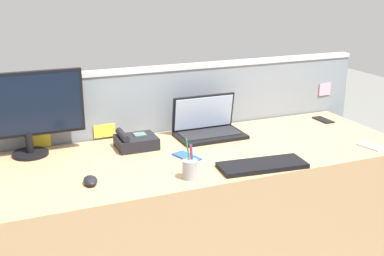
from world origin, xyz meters
TOP-DOWN VIEW (x-y plane):
  - desk at (0.00, 0.00)m, footprint 2.23×0.79m
  - cubicle_divider at (-0.00, 0.44)m, footprint 2.52×0.07m
  - desktop_monitor at (-0.78, 0.30)m, footprint 0.56×0.18m
  - laptop at (0.17, 0.24)m, footprint 0.37×0.24m
  - desk_phone at (-0.26, 0.20)m, footprint 0.21×0.17m
  - keyboard_main at (0.22, -0.29)m, footprint 0.43×0.20m
  - computer_mouse_right_hand at (-0.57, -0.17)m, footprint 0.07×0.10m
  - pen_cup at (-0.15, -0.28)m, footprint 0.07×0.07m
  - cell_phone_blue_case at (-0.06, -0.04)m, footprint 0.11×0.17m
  - cell_phone_silver_slab at (0.89, -0.27)m, footprint 0.10×0.15m
  - cell_phone_black_slab at (0.95, 0.23)m, footprint 0.07×0.14m

SIDE VIEW (x-z plane):
  - desk at x=0.00m, z-range 0.00..0.76m
  - cubicle_divider at x=0.00m, z-range 0.00..1.13m
  - cell_phone_blue_case at x=-0.06m, z-range 0.76..0.77m
  - cell_phone_silver_slab at x=0.89m, z-range 0.76..0.77m
  - cell_phone_black_slab at x=0.95m, z-range 0.76..0.77m
  - keyboard_main at x=0.22m, z-range 0.76..0.78m
  - computer_mouse_right_hand at x=-0.57m, z-range 0.76..0.79m
  - desk_phone at x=-0.26m, z-range 0.74..0.84m
  - pen_cup at x=-0.15m, z-range 0.71..0.89m
  - laptop at x=0.17m, z-range 0.70..0.92m
  - desktop_monitor at x=-0.78m, z-range 0.79..1.21m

